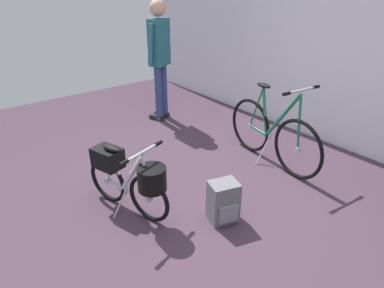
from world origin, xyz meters
The scene contains 6 objects.
ground_plane centered at (0.00, 0.00, 0.00)m, with size 8.12×8.12×0.00m, color #473342.
back_wall centered at (0.00, 2.37, 1.53)m, with size 8.12×0.10×3.05m, color silver.
folding_bike_foreground centered at (-0.15, -0.57, 0.39)m, with size 0.99×0.53×0.73m.
display_bike_left centered at (0.05, 1.26, 0.39)m, with size 1.49×0.53×1.04m.
visitor_near_wall centered at (-1.98, 1.02, 1.05)m, with size 0.37×0.49×1.79m.
backpack_on_floor centered at (0.50, 0.04, 0.20)m, with size 0.29×0.31×0.40m.
Camera 1 is at (2.33, -1.80, 2.08)m, focal length 31.66 mm.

